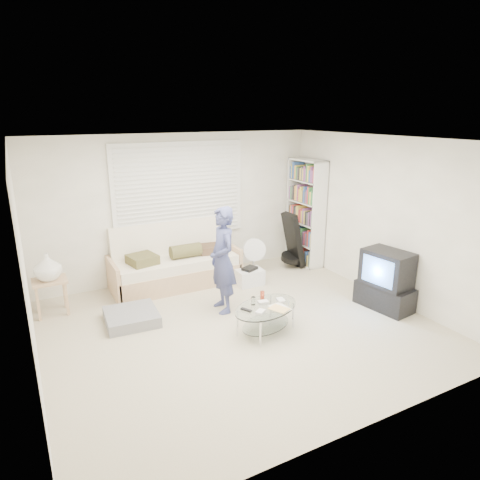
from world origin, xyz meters
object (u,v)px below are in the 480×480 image
futon_sofa (175,265)px  bookshelf (305,213)px  coffee_table (266,311)px  tv_unit (386,281)px

futon_sofa → bookshelf: 2.67m
bookshelf → coffee_table: 2.98m
bookshelf → coffee_table: size_ratio=1.75×
futon_sofa → bookshelf: size_ratio=1.07×
bookshelf → tv_unit: bearing=-93.2°
bookshelf → coffee_table: bearing=-135.9°
futon_sofa → tv_unit: 3.39m
tv_unit → coffee_table: bearing=174.5°
tv_unit → coffee_table: size_ratio=0.78×
futon_sofa → tv_unit: (2.46, -2.33, 0.09)m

